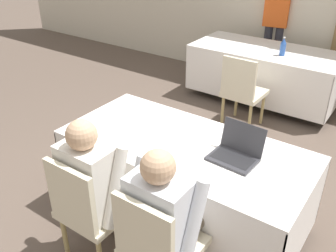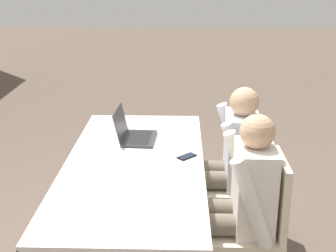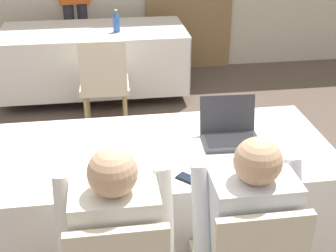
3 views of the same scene
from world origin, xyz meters
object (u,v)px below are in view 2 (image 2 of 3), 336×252
object	(u,v)px
person_white_shirt	(230,157)
laptop	(134,134)
chair_near_right	(244,177)
person_checkered_shirt	(240,196)
chair_near_left	(256,220)
cell_phone	(187,157)

from	to	relation	value
person_white_shirt	laptop	bearing A→B (deg)	-98.93
chair_near_right	person_checkered_shirt	world-z (taller)	person_checkered_shirt
laptop	chair_near_left	size ratio (longest dim) A/B	0.38
laptop	cell_phone	distance (m)	0.49
chair_near_right	person_white_shirt	size ratio (longest dim) A/B	0.77
cell_phone	chair_near_left	bearing A→B (deg)	-177.27
laptop	cell_phone	bearing A→B (deg)	-126.36
cell_phone	chair_near_right	distance (m)	0.52
laptop	chair_near_left	xyz separation A→B (m)	(-0.69, -0.79, -0.28)
chair_near_right	person_white_shirt	xyz separation A→B (m)	(-0.00, 0.10, 0.16)
cell_phone	person_checkered_shirt	size ratio (longest dim) A/B	0.12
chair_near_left	person_checkered_shirt	distance (m)	0.19
person_checkered_shirt	person_white_shirt	distance (m)	0.58
laptop	chair_near_right	world-z (taller)	laptop
laptop	person_checkered_shirt	xyz separation A→B (m)	(-0.69, -0.69, -0.12)
laptop	person_checkered_shirt	world-z (taller)	person_checkered_shirt
chair_near_left	chair_near_right	world-z (taller)	same
person_checkered_shirt	person_white_shirt	size ratio (longest dim) A/B	1.00
cell_phone	chair_near_right	bearing A→B (deg)	-108.50
person_checkered_shirt	person_white_shirt	world-z (taller)	same
laptop	person_white_shirt	bearing A→B (deg)	-96.05
laptop	cell_phone	world-z (taller)	laptop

